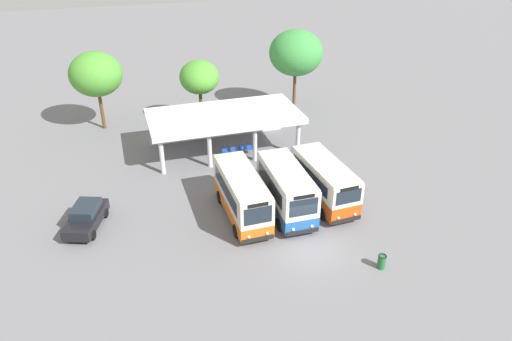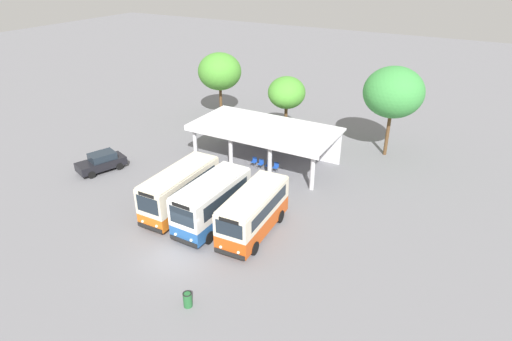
{
  "view_description": "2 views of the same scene",
  "coord_description": "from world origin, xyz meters",
  "px_view_note": "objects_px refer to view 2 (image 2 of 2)",
  "views": [
    {
      "loc": [
        -10.12,
        -21.32,
        18.46
      ],
      "look_at": [
        -0.99,
        7.98,
        1.4
      ],
      "focal_mm": 33.12,
      "sensor_mm": 36.0,
      "label": 1
    },
    {
      "loc": [
        15.03,
        -16.5,
        17.05
      ],
      "look_at": [
        0.94,
        8.58,
        2.49
      ],
      "focal_mm": 30.38,
      "sensor_mm": 36.0,
      "label": 2
    }
  ],
  "objects_px": {
    "city_bus_nearest_orange": "(180,189)",
    "parked_car_flank": "(101,162)",
    "waiting_chair_second_from_end": "(261,163)",
    "waiting_chair_fourth_seat": "(276,166)",
    "city_bus_middle_cream": "(254,211)",
    "city_bus_second_in_row": "(212,201)",
    "litter_bin_apron": "(188,299)",
    "waiting_chair_end_by_column": "(254,161)",
    "waiting_chair_middle_seat": "(269,164)"
  },
  "relations": [
    {
      "from": "waiting_chair_end_by_column",
      "to": "waiting_chair_middle_seat",
      "type": "xyz_separation_m",
      "value": [
        1.44,
        -0.01,
        0.0
      ]
    },
    {
      "from": "parked_car_flank",
      "to": "waiting_chair_middle_seat",
      "type": "xyz_separation_m",
      "value": [
        12.57,
        7.17,
        -0.3
      ]
    },
    {
      "from": "city_bus_nearest_orange",
      "to": "waiting_chair_fourth_seat",
      "type": "xyz_separation_m",
      "value": [
        3.19,
        8.96,
        -1.27
      ]
    },
    {
      "from": "litter_bin_apron",
      "to": "waiting_chair_second_from_end",
      "type": "bearing_deg",
      "value": 105.5
    },
    {
      "from": "waiting_chair_fourth_seat",
      "to": "litter_bin_apron",
      "type": "distance_m",
      "value": 16.81
    },
    {
      "from": "city_bus_middle_cream",
      "to": "parked_car_flank",
      "type": "relative_size",
      "value": 1.55
    },
    {
      "from": "city_bus_nearest_orange",
      "to": "city_bus_middle_cream",
      "type": "bearing_deg",
      "value": 0.6
    },
    {
      "from": "parked_car_flank",
      "to": "waiting_chair_end_by_column",
      "type": "relative_size",
      "value": 5.1
    },
    {
      "from": "city_bus_nearest_orange",
      "to": "waiting_chair_end_by_column",
      "type": "bearing_deg",
      "value": 83.51
    },
    {
      "from": "parked_car_flank",
      "to": "waiting_chair_second_from_end",
      "type": "distance_m",
      "value": 13.82
    },
    {
      "from": "waiting_chair_second_from_end",
      "to": "litter_bin_apron",
      "type": "relative_size",
      "value": 0.96
    },
    {
      "from": "litter_bin_apron",
      "to": "city_bus_middle_cream",
      "type": "bearing_deg",
      "value": 92.03
    },
    {
      "from": "parked_car_flank",
      "to": "waiting_chair_middle_seat",
      "type": "bearing_deg",
      "value": 29.72
    },
    {
      "from": "waiting_chair_second_from_end",
      "to": "waiting_chair_middle_seat",
      "type": "height_order",
      "value": "same"
    },
    {
      "from": "waiting_chair_middle_seat",
      "to": "waiting_chair_fourth_seat",
      "type": "xyz_separation_m",
      "value": [
        0.72,
        -0.03,
        0.0
      ]
    },
    {
      "from": "waiting_chair_second_from_end",
      "to": "waiting_chair_middle_seat",
      "type": "bearing_deg",
      "value": 5.57
    },
    {
      "from": "waiting_chair_second_from_end",
      "to": "waiting_chair_fourth_seat",
      "type": "height_order",
      "value": "same"
    },
    {
      "from": "waiting_chair_middle_seat",
      "to": "city_bus_middle_cream",
      "type": "bearing_deg",
      "value": -68.16
    },
    {
      "from": "city_bus_middle_cream",
      "to": "waiting_chair_middle_seat",
      "type": "relative_size",
      "value": 7.88
    },
    {
      "from": "waiting_chair_middle_seat",
      "to": "litter_bin_apron",
      "type": "xyz_separation_m",
      "value": [
        3.85,
        -16.54,
        -0.07
      ]
    },
    {
      "from": "parked_car_flank",
      "to": "city_bus_second_in_row",
      "type": "bearing_deg",
      "value": -9.41
    },
    {
      "from": "waiting_chair_end_by_column",
      "to": "city_bus_middle_cream",
      "type": "bearing_deg",
      "value": -60.68
    },
    {
      "from": "city_bus_second_in_row",
      "to": "city_bus_nearest_orange",
      "type": "bearing_deg",
      "value": 173.13
    },
    {
      "from": "parked_car_flank",
      "to": "waiting_chair_second_from_end",
      "type": "height_order",
      "value": "parked_car_flank"
    },
    {
      "from": "waiting_chair_second_from_end",
      "to": "waiting_chair_fourth_seat",
      "type": "xyz_separation_m",
      "value": [
        1.44,
        0.04,
        0.0
      ]
    },
    {
      "from": "waiting_chair_end_by_column",
      "to": "parked_car_flank",
      "type": "bearing_deg",
      "value": -147.13
    },
    {
      "from": "city_bus_second_in_row",
      "to": "waiting_chair_end_by_column",
      "type": "distance_m",
      "value": 9.67
    },
    {
      "from": "city_bus_second_in_row",
      "to": "parked_car_flank",
      "type": "relative_size",
      "value": 1.5
    },
    {
      "from": "city_bus_second_in_row",
      "to": "litter_bin_apron",
      "type": "xyz_separation_m",
      "value": [
        3.29,
        -7.19,
        -1.39
      ]
    },
    {
      "from": "city_bus_second_in_row",
      "to": "waiting_chair_second_from_end",
      "type": "height_order",
      "value": "city_bus_second_in_row"
    },
    {
      "from": "waiting_chair_fourth_seat",
      "to": "waiting_chair_middle_seat",
      "type": "bearing_deg",
      "value": 177.96
    },
    {
      "from": "waiting_chair_end_by_column",
      "to": "waiting_chair_second_from_end",
      "type": "xyz_separation_m",
      "value": [
        0.72,
        -0.08,
        0.0
      ]
    },
    {
      "from": "litter_bin_apron",
      "to": "waiting_chair_fourth_seat",
      "type": "bearing_deg",
      "value": 100.71
    },
    {
      "from": "city_bus_middle_cream",
      "to": "parked_car_flank",
      "type": "xyz_separation_m",
      "value": [
        -16.15,
        1.75,
        -0.91
      ]
    },
    {
      "from": "city_bus_nearest_orange",
      "to": "waiting_chair_fourth_seat",
      "type": "height_order",
      "value": "city_bus_nearest_orange"
    },
    {
      "from": "parked_car_flank",
      "to": "city_bus_nearest_orange",
      "type": "bearing_deg",
      "value": -10.17
    },
    {
      "from": "litter_bin_apron",
      "to": "city_bus_second_in_row",
      "type": "bearing_deg",
      "value": 114.59
    },
    {
      "from": "city_bus_nearest_orange",
      "to": "city_bus_second_in_row",
      "type": "bearing_deg",
      "value": -6.87
    },
    {
      "from": "city_bus_nearest_orange",
      "to": "waiting_chair_second_from_end",
      "type": "xyz_separation_m",
      "value": [
        1.75,
        8.92,
        -1.27
      ]
    },
    {
      "from": "waiting_chair_second_from_end",
      "to": "waiting_chair_middle_seat",
      "type": "distance_m",
      "value": 0.73
    },
    {
      "from": "city_bus_nearest_orange",
      "to": "parked_car_flank",
      "type": "bearing_deg",
      "value": 169.83
    },
    {
      "from": "city_bus_middle_cream",
      "to": "parked_car_flank",
      "type": "bearing_deg",
      "value": 173.82
    },
    {
      "from": "city_bus_nearest_orange",
      "to": "parked_car_flank",
      "type": "relative_size",
      "value": 1.61
    },
    {
      "from": "parked_car_flank",
      "to": "waiting_chair_second_from_end",
      "type": "bearing_deg",
      "value": 30.95
    },
    {
      "from": "parked_car_flank",
      "to": "waiting_chair_end_by_column",
      "type": "distance_m",
      "value": 13.25
    },
    {
      "from": "waiting_chair_end_by_column",
      "to": "waiting_chair_middle_seat",
      "type": "bearing_deg",
      "value": -0.57
    },
    {
      "from": "city_bus_second_in_row",
      "to": "waiting_chair_end_by_column",
      "type": "relative_size",
      "value": 7.63
    },
    {
      "from": "city_bus_nearest_orange",
      "to": "litter_bin_apron",
      "type": "relative_size",
      "value": 7.82
    },
    {
      "from": "parked_car_flank",
      "to": "waiting_chair_second_from_end",
      "type": "relative_size",
      "value": 5.1
    },
    {
      "from": "parked_car_flank",
      "to": "waiting_chair_fourth_seat",
      "type": "height_order",
      "value": "parked_car_flank"
    }
  ]
}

